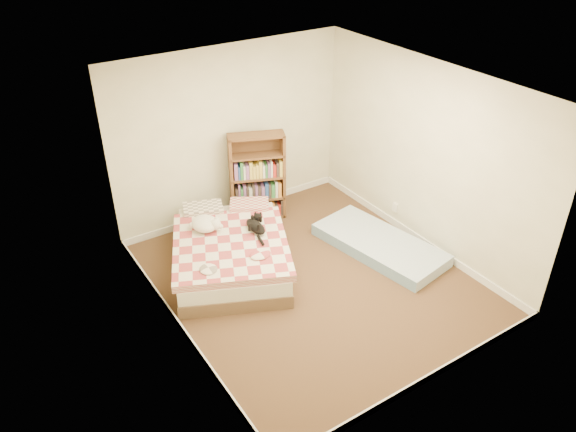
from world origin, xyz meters
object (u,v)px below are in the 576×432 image
bookshelf (257,186)px  floor_mattress (379,245)px  black_cat (255,225)px  bed (229,250)px  white_dog (206,224)px

bookshelf → floor_mattress: bookshelf is taller
floor_mattress → black_cat: bearing=144.4°
bed → black_cat: 0.45m
bed → floor_mattress: (1.85, -0.80, -0.15)m
bookshelf → black_cat: bearing=-99.6°
floor_mattress → black_cat: black_cat is taller
bookshelf → black_cat: size_ratio=2.06×
white_dog → floor_mattress: bearing=-22.4°
bookshelf → floor_mattress: size_ratio=0.73×
bed → white_dog: (-0.18, 0.27, 0.32)m
bed → bookshelf: bearing=67.6°
floor_mattress → white_dog: 2.34m
bed → white_dog: 0.45m
bed → floor_mattress: bed is taller
bookshelf → floor_mattress: (0.93, -1.67, -0.42)m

